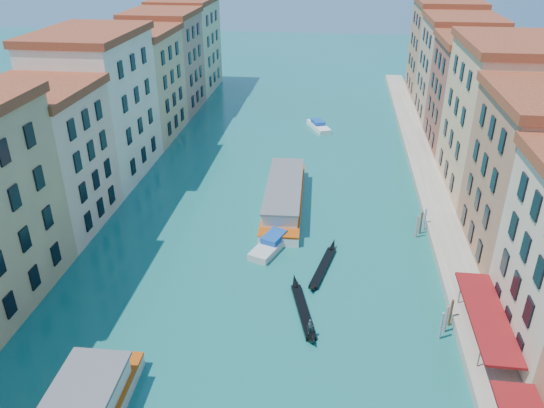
{
  "coord_description": "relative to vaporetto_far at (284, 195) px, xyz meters",
  "views": [
    {
      "loc": [
        8.04,
        0.4,
        32.79
      ],
      "look_at": [
        1.89,
        50.29,
        6.88
      ],
      "focal_mm": 35.0,
      "sensor_mm": 36.0,
      "label": 1
    }
  ],
  "objects": [
    {
      "name": "left_bank_palazzos",
      "position": [
        -27.89,
        1.22,
        8.27
      ],
      "size": [
        12.8,
        128.4,
        21.0
      ],
      "color": "beige",
      "rests_on": "ground"
    },
    {
      "name": "right_bank_palazzos",
      "position": [
        28.11,
        1.54,
        8.31
      ],
      "size": [
        12.8,
        128.4,
        21.0
      ],
      "color": "#973E38",
      "rests_on": "ground"
    },
    {
      "name": "quay",
      "position": [
        20.11,
        1.54,
        -0.94
      ],
      "size": [
        4.0,
        140.0,
        1.0
      ],
      "primitive_type": "cube",
      "color": "gray",
      "rests_on": "ground"
    },
    {
      "name": "vaporetto_far",
      "position": [
        0.0,
        0.0,
        0.0
      ],
      "size": [
        5.66,
        21.62,
        3.19
      ],
      "rotation": [
        0.0,
        0.0,
        0.04
      ],
      "color": "white",
      "rests_on": "ground"
    },
    {
      "name": "gondola_fore",
      "position": [
        4.15,
        -22.35,
        -1.08
      ],
      "size": [
        3.51,
        10.51,
        2.13
      ],
      "rotation": [
        0.0,
        0.0,
        0.26
      ],
      "color": "black",
      "rests_on": "ground"
    },
    {
      "name": "gondola_far",
      "position": [
        5.82,
        -14.44,
        -1.13
      ],
      "size": [
        3.11,
        10.36,
        1.48
      ],
      "rotation": [
        0.0,
        0.0,
        -0.23
      ],
      "color": "black",
      "rests_on": "ground"
    },
    {
      "name": "motorboat_mid",
      "position": [
        -0.24,
        -10.83,
        -0.84
      ],
      "size": [
        4.83,
        7.8,
        1.54
      ],
      "rotation": [
        0.0,
        0.0,
        -0.36
      ],
      "color": "silver",
      "rests_on": "ground"
    },
    {
      "name": "motorboat_far",
      "position": [
        3.21,
        31.76,
        -0.87
      ],
      "size": [
        4.91,
        7.39,
        1.47
      ],
      "rotation": [
        0.0,
        0.0,
        0.42
      ],
      "color": "white",
      "rests_on": "ground"
    }
  ]
}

